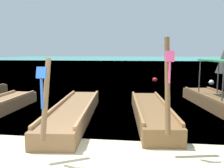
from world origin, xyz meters
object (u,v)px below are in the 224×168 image
mooring_buoy_near (211,82)px  mooring_buoy_far (155,80)px  longtail_boat_pink_ribbon (151,112)px  longtail_boat_blue_ribbon (74,112)px

mooring_buoy_near → mooring_buoy_far: size_ratio=0.97×
longtail_boat_pink_ribbon → mooring_buoy_far: size_ratio=14.79×
mooring_buoy_far → mooring_buoy_near: bearing=-14.4°
longtail_boat_blue_ribbon → mooring_buoy_far: bearing=72.0°
longtail_boat_blue_ribbon → mooring_buoy_near: 12.11m
mooring_buoy_near → mooring_buoy_far: mooring_buoy_far is taller
longtail_boat_blue_ribbon → mooring_buoy_far: size_ratio=16.78×
longtail_boat_pink_ribbon → mooring_buoy_near: bearing=63.3°
longtail_boat_blue_ribbon → longtail_boat_pink_ribbon: (2.71, 0.24, 0.02)m
mooring_buoy_near → mooring_buoy_far: (-3.97, 1.02, 0.01)m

